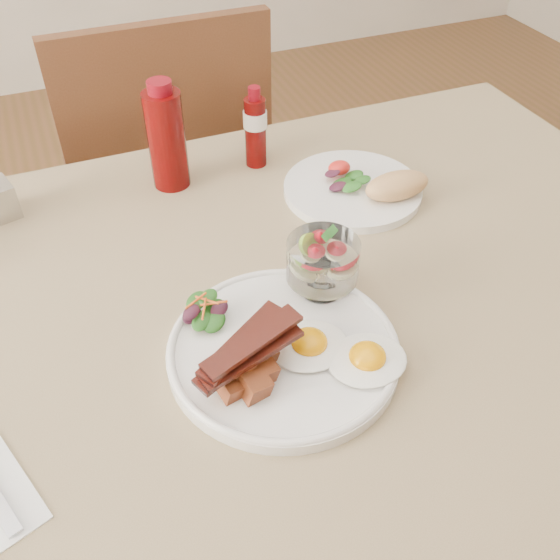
{
  "coord_description": "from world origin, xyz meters",
  "views": [
    {
      "loc": [
        -0.22,
        -0.57,
        1.33
      ],
      "look_at": [
        -0.01,
        -0.04,
        0.82
      ],
      "focal_mm": 40.0,
      "sensor_mm": 36.0,
      "label": 1
    }
  ],
  "objects_px": {
    "second_plate": "(363,187)",
    "chair_far": "(168,184)",
    "table": "(273,340)",
    "ketchup_bottle": "(166,138)",
    "hot_sauce_bottle": "(255,128)",
    "main_plate": "(283,351)",
    "fruit_cup": "(323,261)"
  },
  "relations": [
    {
      "from": "second_plate",
      "to": "ketchup_bottle",
      "type": "distance_m",
      "value": 0.32
    },
    {
      "from": "fruit_cup",
      "to": "ketchup_bottle",
      "type": "relative_size",
      "value": 0.53
    },
    {
      "from": "fruit_cup",
      "to": "main_plate",
      "type": "bearing_deg",
      "value": -139.04
    },
    {
      "from": "table",
      "to": "second_plate",
      "type": "relative_size",
      "value": 5.95
    },
    {
      "from": "main_plate",
      "to": "hot_sauce_bottle",
      "type": "distance_m",
      "value": 0.45
    },
    {
      "from": "table",
      "to": "fruit_cup",
      "type": "bearing_deg",
      "value": -30.28
    },
    {
      "from": "table",
      "to": "ketchup_bottle",
      "type": "height_order",
      "value": "ketchup_bottle"
    },
    {
      "from": "main_plate",
      "to": "second_plate",
      "type": "xyz_separation_m",
      "value": [
        0.25,
        0.27,
        0.01
      ]
    },
    {
      "from": "main_plate",
      "to": "hot_sauce_bottle",
      "type": "height_order",
      "value": "hot_sauce_bottle"
    },
    {
      "from": "table",
      "to": "hot_sauce_bottle",
      "type": "bearing_deg",
      "value": 73.17
    },
    {
      "from": "main_plate",
      "to": "hot_sauce_bottle",
      "type": "relative_size",
      "value": 2.0
    },
    {
      "from": "ketchup_bottle",
      "to": "hot_sauce_bottle",
      "type": "distance_m",
      "value": 0.15
    },
    {
      "from": "chair_far",
      "to": "hot_sauce_bottle",
      "type": "xyz_separation_m",
      "value": [
        0.1,
        -0.34,
        0.29
      ]
    },
    {
      "from": "second_plate",
      "to": "hot_sauce_bottle",
      "type": "relative_size",
      "value": 1.6
    },
    {
      "from": "table",
      "to": "chair_far",
      "type": "relative_size",
      "value": 1.43
    },
    {
      "from": "fruit_cup",
      "to": "hot_sauce_bottle",
      "type": "height_order",
      "value": "hot_sauce_bottle"
    },
    {
      "from": "chair_far",
      "to": "second_plate",
      "type": "relative_size",
      "value": 4.16
    },
    {
      "from": "table",
      "to": "hot_sauce_bottle",
      "type": "distance_m",
      "value": 0.37
    },
    {
      "from": "table",
      "to": "ketchup_bottle",
      "type": "relative_size",
      "value": 7.47
    },
    {
      "from": "ketchup_bottle",
      "to": "hot_sauce_bottle",
      "type": "xyz_separation_m",
      "value": [
        0.15,
        0.01,
        -0.02
      ]
    },
    {
      "from": "table",
      "to": "chair_far",
      "type": "distance_m",
      "value": 0.68
    },
    {
      "from": "fruit_cup",
      "to": "hot_sauce_bottle",
      "type": "relative_size",
      "value": 0.67
    },
    {
      "from": "second_plate",
      "to": "ketchup_bottle",
      "type": "height_order",
      "value": "ketchup_bottle"
    },
    {
      "from": "table",
      "to": "second_plate",
      "type": "bearing_deg",
      "value": 36.52
    },
    {
      "from": "table",
      "to": "fruit_cup",
      "type": "height_order",
      "value": "fruit_cup"
    },
    {
      "from": "chair_far",
      "to": "ketchup_bottle",
      "type": "height_order",
      "value": "same"
    },
    {
      "from": "table",
      "to": "main_plate",
      "type": "height_order",
      "value": "main_plate"
    },
    {
      "from": "chair_far",
      "to": "fruit_cup",
      "type": "xyz_separation_m",
      "value": [
        0.06,
        -0.7,
        0.3
      ]
    },
    {
      "from": "table",
      "to": "fruit_cup",
      "type": "relative_size",
      "value": 14.17
    },
    {
      "from": "second_plate",
      "to": "chair_far",
      "type": "bearing_deg",
      "value": 113.95
    },
    {
      "from": "chair_far",
      "to": "table",
      "type": "bearing_deg",
      "value": -90.0
    },
    {
      "from": "table",
      "to": "fruit_cup",
      "type": "xyz_separation_m",
      "value": [
        0.06,
        -0.03,
        0.16
      ]
    }
  ]
}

